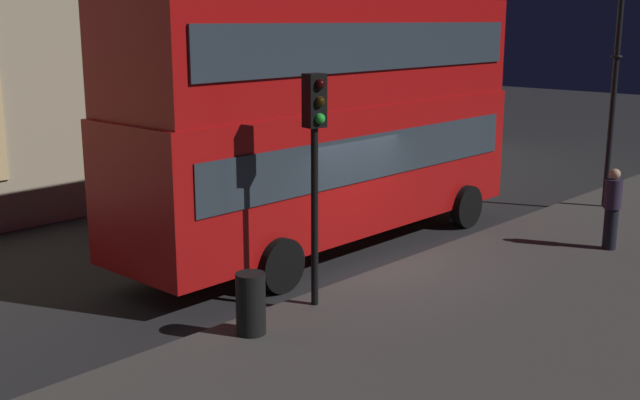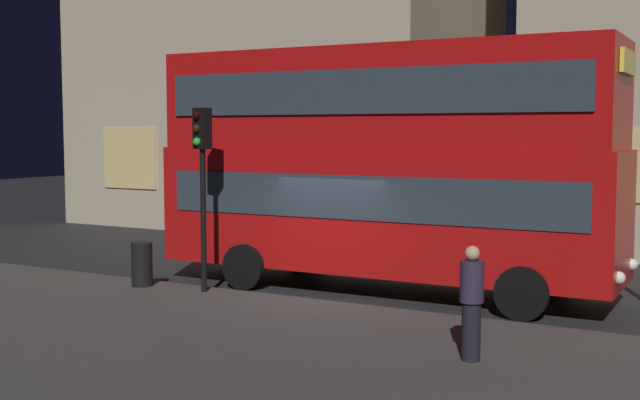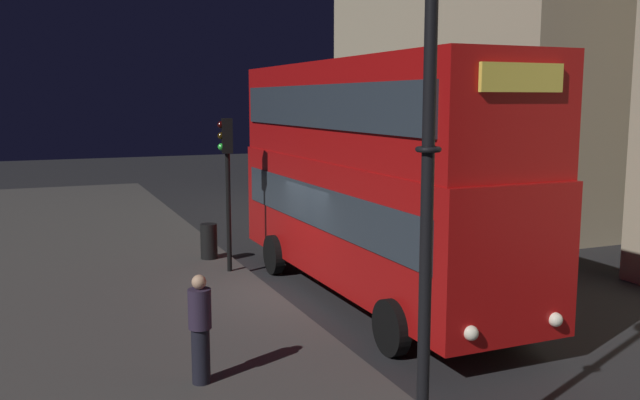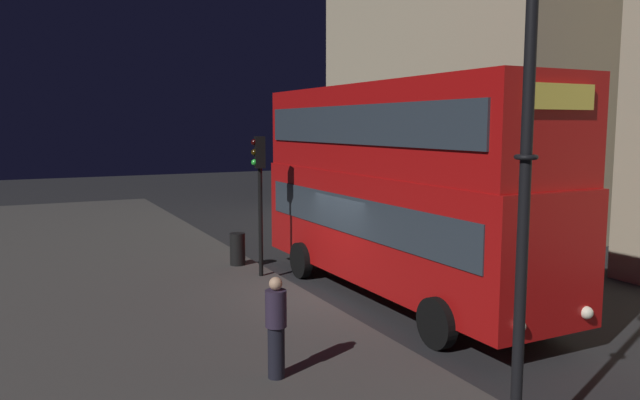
{
  "view_description": "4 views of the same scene",
  "coord_description": "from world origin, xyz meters",
  "px_view_note": "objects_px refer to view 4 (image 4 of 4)",
  "views": [
    {
      "loc": [
        -11.38,
        -9.49,
        4.77
      ],
      "look_at": [
        -1.1,
        0.13,
        1.52
      ],
      "focal_mm": 43.96,
      "sensor_mm": 36.0,
      "label": 1
    },
    {
      "loc": [
        7.87,
        -14.5,
        3.48
      ],
      "look_at": [
        -0.48,
        0.56,
        2.01
      ],
      "focal_mm": 45.72,
      "sensor_mm": 36.0,
      "label": 2
    },
    {
      "loc": [
        14.03,
        -5.37,
        4.41
      ],
      "look_at": [
        -1.59,
        1.16,
        1.92
      ],
      "focal_mm": 38.56,
      "sensor_mm": 36.0,
      "label": 3
    },
    {
      "loc": [
        13.13,
        -6.85,
        4.26
      ],
      "look_at": [
        -1.0,
        0.15,
        2.32
      ],
      "focal_mm": 34.43,
      "sensor_mm": 36.0,
      "label": 4
    }
  ],
  "objects_px": {
    "street_lamp": "(530,70)",
    "double_decker_bus": "(397,180)",
    "litter_bin": "(238,249)",
    "traffic_light_near_kerb": "(259,176)",
    "pedestrian": "(276,326)"
  },
  "relations": [
    {
      "from": "pedestrian",
      "to": "traffic_light_near_kerb",
      "type": "bearing_deg",
      "value": -168.01
    },
    {
      "from": "double_decker_bus",
      "to": "traffic_light_near_kerb",
      "type": "bearing_deg",
      "value": -141.22
    },
    {
      "from": "traffic_light_near_kerb",
      "to": "pedestrian",
      "type": "distance_m",
      "value": 7.16
    },
    {
      "from": "traffic_light_near_kerb",
      "to": "pedestrian",
      "type": "relative_size",
      "value": 2.26
    },
    {
      "from": "double_decker_bus",
      "to": "traffic_light_near_kerb",
      "type": "distance_m",
      "value": 3.87
    },
    {
      "from": "traffic_light_near_kerb",
      "to": "pedestrian",
      "type": "xyz_separation_m",
      "value": [
        6.54,
        -2.21,
        -1.89
      ]
    },
    {
      "from": "double_decker_bus",
      "to": "street_lamp",
      "type": "distance_m",
      "value": 8.03
    },
    {
      "from": "double_decker_bus",
      "to": "litter_bin",
      "type": "xyz_separation_m",
      "value": [
        -4.55,
        -2.58,
        -2.32
      ]
    },
    {
      "from": "traffic_light_near_kerb",
      "to": "pedestrian",
      "type": "bearing_deg",
      "value": -7.7
    },
    {
      "from": "litter_bin",
      "to": "double_decker_bus",
      "type": "bearing_deg",
      "value": 29.58
    },
    {
      "from": "traffic_light_near_kerb",
      "to": "double_decker_bus",
      "type": "bearing_deg",
      "value": 50.29
    },
    {
      "from": "street_lamp",
      "to": "double_decker_bus",
      "type": "bearing_deg",
      "value": 157.51
    },
    {
      "from": "double_decker_bus",
      "to": "pedestrian",
      "type": "relative_size",
      "value": 5.95
    },
    {
      "from": "double_decker_bus",
      "to": "litter_bin",
      "type": "bearing_deg",
      "value": -150.95
    },
    {
      "from": "street_lamp",
      "to": "pedestrian",
      "type": "relative_size",
      "value": 3.72
    }
  ]
}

